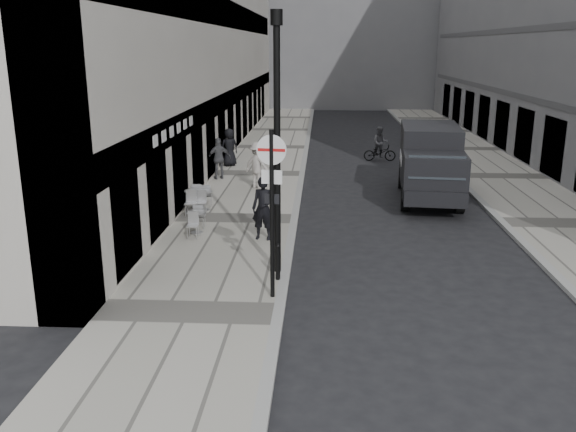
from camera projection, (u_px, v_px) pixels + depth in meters
The scene contains 16 objects.
ground at pixel (267, 384), 10.82m from camera, with size 120.00×120.00×0.00m, color black.
sidewalk at pixel (259, 174), 28.22m from camera, with size 4.00×60.00×0.12m, color #A39E93.
far_sidewalk at pixel (500, 177), 27.62m from camera, with size 4.00×60.00×0.12m, color #A39E93.
walking_man at pixel (263, 208), 18.29m from camera, with size 0.70×0.46×1.93m, color black.
sign_post at pixel (272, 193), 13.62m from camera, with size 0.67×0.15×3.92m.
lamppost at pixel (277, 133), 14.93m from camera, with size 0.29×0.29×6.50m.
bollard_near at pixel (278, 263), 15.22m from camera, with size 0.12×0.12×0.87m, color black.
bollard_far at pixel (274, 212), 19.72m from camera, with size 0.13×0.13×0.98m, color black.
panel_van at pixel (430, 159), 23.55m from camera, with size 2.73×6.09×2.78m.
cyclist at pixel (380, 148), 31.64m from camera, with size 1.65×0.62×1.78m.
pedestrian_a at pixel (219, 159), 26.71m from camera, with size 1.06×0.44×1.82m, color #515256.
pedestrian_b at pixel (258, 165), 24.94m from camera, with size 1.23×0.71×1.91m, color #B0A9A3.
pedestrian_c at pixel (229, 147), 29.64m from camera, with size 0.89×0.58×1.82m, color black.
cafe_table_near at pixel (196, 220), 19.04m from camera, with size 0.62×1.41×0.80m.
cafe_table_mid at pixel (194, 199), 21.58m from camera, with size 0.68×1.54×0.88m.
cafe_table_far at pixel (204, 199), 21.71m from camera, with size 0.63×1.43×0.81m.
Camera 1 is at (0.91, -9.58, 5.79)m, focal length 38.00 mm.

